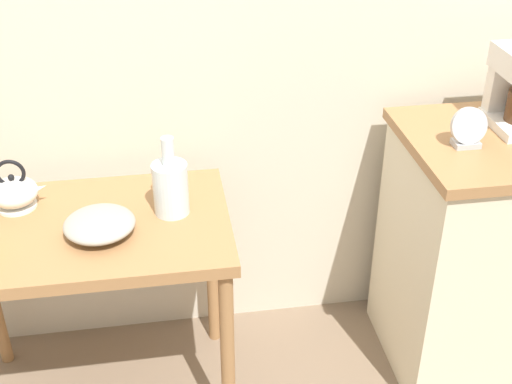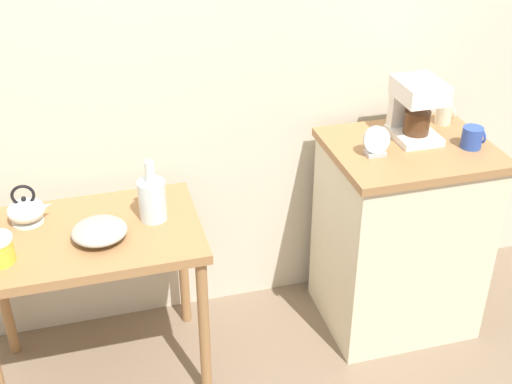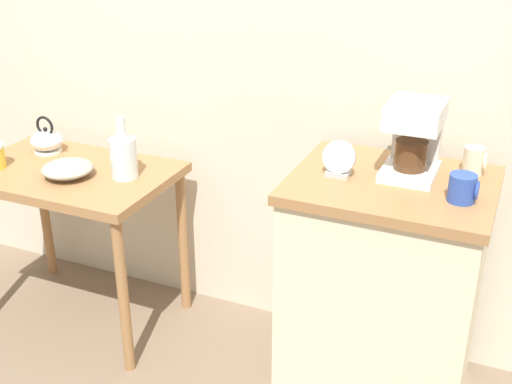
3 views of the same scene
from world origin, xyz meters
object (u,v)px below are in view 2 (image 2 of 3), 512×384
coffee_maker (415,106)px  mug_blue (472,137)px  bowl_stoneware (99,231)px  glass_carafe_vase (152,199)px  teakettle (27,210)px  table_clock (376,143)px  mug_small_cream (444,113)px

coffee_maker → mug_blue: coffee_maker is taller
bowl_stoneware → mug_blue: bearing=0.2°
bowl_stoneware → glass_carafe_vase: size_ratio=0.82×
teakettle → glass_carafe_vase: glass_carafe_vase is taller
teakettle → mug_blue: mug_blue is taller
mug_blue → table_clock: size_ratio=0.73×
mug_small_cream → bowl_stoneware: bearing=-170.8°
glass_carafe_vase → table_clock: bearing=-2.9°
teakettle → mug_small_cream: 1.82m
teakettle → mug_small_cream: (1.81, 0.06, 0.17)m
coffee_maker → mug_small_cream: (0.20, 0.08, -0.09)m
table_clock → bowl_stoneware: bearing=-177.7°
mug_blue → table_clock: table_clock is taller
mug_small_cream → table_clock: bearing=-153.9°
bowl_stoneware → mug_small_cream: bearing=9.2°
coffee_maker → mug_blue: bearing=-40.2°
glass_carafe_vase → table_clock: 0.92m
glass_carafe_vase → mug_blue: 1.34m
glass_carafe_vase → mug_small_cream: size_ratio=2.68×
table_clock → mug_small_cream: bearing=26.1°
teakettle → mug_small_cream: mug_small_cream is taller
glass_carafe_vase → table_clock: table_clock is taller
coffee_maker → mug_small_cream: 0.24m
coffee_maker → mug_blue: (0.19, -0.16, -0.10)m
bowl_stoneware → teakettle: (-0.26, 0.20, 0.02)m
coffee_maker → teakettle: bearing=179.0°
glass_carafe_vase → mug_small_cream: (1.33, 0.16, 0.14)m
bowl_stoneware → teakettle: bearing=143.4°
bowl_stoneware → mug_small_cream: 1.58m
mug_blue → glass_carafe_vase: bearing=176.2°
glass_carafe_vase → coffee_maker: size_ratio=0.98×
teakettle → mug_blue: size_ratio=1.91×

